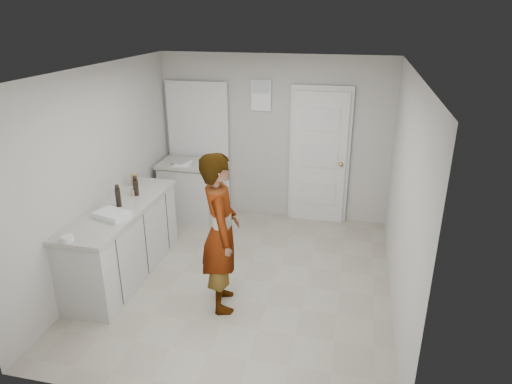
% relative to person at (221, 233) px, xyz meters
% --- Properties ---
extents(ground, '(4.00, 4.00, 0.00)m').
position_rel_person_xyz_m(ground, '(0.10, 0.52, -0.88)').
color(ground, gray).
rests_on(ground, ground).
extents(room_shell, '(4.00, 4.00, 4.00)m').
position_rel_person_xyz_m(room_shell, '(-0.08, 2.48, 0.14)').
color(room_shell, '#B0ADA6').
rests_on(room_shell, ground).
extents(main_counter, '(0.64, 1.96, 0.93)m').
position_rel_person_xyz_m(main_counter, '(-1.35, 0.32, -0.46)').
color(main_counter, silver).
rests_on(main_counter, ground).
extents(side_counter, '(0.84, 0.61, 0.93)m').
position_rel_person_xyz_m(side_counter, '(-1.15, 2.07, -0.46)').
color(side_counter, silver).
rests_on(side_counter, ground).
extents(person, '(0.62, 0.75, 1.77)m').
position_rel_person_xyz_m(person, '(0.00, 0.00, 0.00)').
color(person, silver).
rests_on(person, ground).
extents(cake_mix_box, '(0.10, 0.06, 0.16)m').
position_rel_person_xyz_m(cake_mix_box, '(-1.48, 1.01, 0.12)').
color(cake_mix_box, '#A18150').
rests_on(cake_mix_box, main_counter).
extents(spice_jar, '(0.05, 0.05, 0.08)m').
position_rel_person_xyz_m(spice_jar, '(-1.34, 0.67, 0.08)').
color(spice_jar, tan).
rests_on(spice_jar, main_counter).
extents(oil_cruet_a, '(0.07, 0.07, 0.26)m').
position_rel_person_xyz_m(oil_cruet_a, '(-1.30, 0.69, 0.16)').
color(oil_cruet_a, black).
rests_on(oil_cruet_a, main_counter).
extents(oil_cruet_b, '(0.06, 0.06, 0.28)m').
position_rel_person_xyz_m(oil_cruet_b, '(-1.34, 0.32, 0.17)').
color(oil_cruet_b, black).
rests_on(oil_cruet_b, main_counter).
extents(baking_dish, '(0.42, 0.35, 0.06)m').
position_rel_person_xyz_m(baking_dish, '(-1.27, 0.03, 0.07)').
color(baking_dish, silver).
rests_on(baking_dish, main_counter).
extents(egg_bowl, '(0.12, 0.12, 0.05)m').
position_rel_person_xyz_m(egg_bowl, '(-1.42, -0.58, 0.06)').
color(egg_bowl, silver).
rests_on(egg_bowl, main_counter).
extents(papers, '(0.28, 0.34, 0.01)m').
position_rel_person_xyz_m(papers, '(-1.19, 2.00, 0.05)').
color(papers, white).
rests_on(papers, side_counter).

